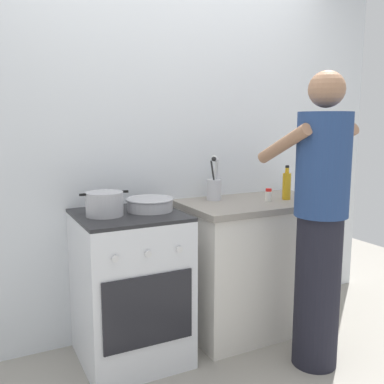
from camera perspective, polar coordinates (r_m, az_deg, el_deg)
name	(u,v)px	position (r m, az deg, el deg)	size (l,w,h in m)	color
ground	(194,354)	(2.88, 0.20, -20.47)	(6.00, 6.00, 0.00)	gray
back_wall	(187,147)	(3.05, -0.72, 5.88)	(3.20, 0.10, 2.50)	silver
countertop	(255,264)	(3.08, 8.19, -9.35)	(1.00, 0.60, 0.90)	silver
stove_range	(130,287)	(2.69, -8.08, -12.20)	(0.60, 0.62, 0.90)	silver
pot	(105,204)	(2.51, -11.37, -1.53)	(0.28, 0.21, 0.14)	#B2B2B7
mixing_bowl	(150,204)	(2.61, -5.53, -1.52)	(0.29, 0.29, 0.08)	#B7B7BC
utensil_crock	(214,187)	(2.95, 2.91, 0.64)	(0.10, 0.10, 0.30)	silver
spice_bottle	(268,195)	(2.95, 9.98, -0.40)	(0.04, 0.04, 0.08)	silver
oil_bottle	(287,185)	(3.03, 12.28, 0.86)	(0.06, 0.06, 0.23)	gold
person	(320,223)	(2.58, 16.38, -3.85)	(0.41, 0.50, 1.70)	black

